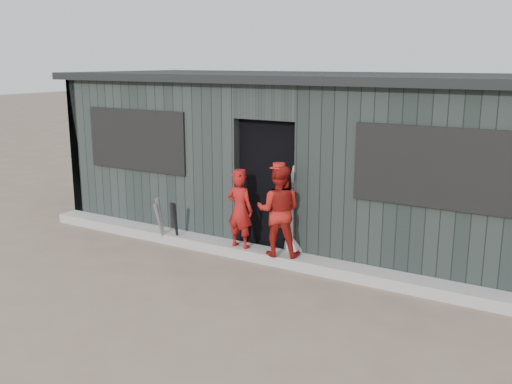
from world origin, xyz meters
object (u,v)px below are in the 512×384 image
Objects in this scene: bat_left at (160,223)px; player_red_left at (240,210)px; bat_mid at (161,219)px; bat_right at (176,224)px; player_grey_back at (302,211)px; dugout at (309,155)px; player_red_right at (279,211)px.

player_red_left is (1.38, 0.17, 0.37)m from bat_left.
bat_left is 0.92× the size of bat_mid.
bat_right is 0.51× the size of player_grey_back.
bat_right is 0.64× the size of player_red_left.
dugout is at bearing -97.36° from player_grey_back.
player_grey_back is (1.92, 0.51, 0.35)m from bat_right.
bat_mid reaches higher than bat_left.
player_red_left is at bearing -21.07° from player_red_right.
player_red_right is 0.91× the size of player_grey_back.
player_red_right is at bearing 179.38° from player_red_left.
player_red_left is 1.85m from dugout.
bat_left is 2.08m from player_red_right.
player_red_right is 1.87m from dugout.
player_red_left is at bearing 7.02° from bat_left.
player_red_right reaches higher than bat_mid.
player_red_right is at bearing 4.27° from bat_left.
bat_mid is at bearing 3.51° from player_red_left.
bat_right is 2.47m from dugout.
bat_mid is at bearing -17.47° from player_grey_back.
bat_right is at bearing 18.05° from bat_left.
player_red_right is (2.03, 0.15, 0.45)m from bat_left.
player_red_left is 0.90m from player_grey_back.
bat_mid is at bearing 175.41° from bat_right.
bat_left is 0.26m from bat_right.
player_grey_back reaches higher than bat_right.
bat_mid is (-0.06, 0.11, 0.03)m from bat_left.
bat_right is 1.19m from player_red_left.
player_red_left reaches higher than bat_right.
bat_right is (0.32, -0.03, -0.02)m from bat_mid.
player_red_left is at bearing -1.66° from player_grey_back.
bat_right is at bearing 5.48° from player_red_left.
player_red_left is (1.13, 0.09, 0.36)m from bat_right.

